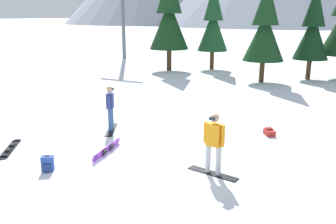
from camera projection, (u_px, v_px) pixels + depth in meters
The scene contains 11 objects.
ground_plane at pixel (144, 166), 10.13m from camera, with size 800.00×800.00×0.00m, color silver.
snowboarder_foreground at pixel (214, 143), 9.36m from camera, with size 1.50×0.49×1.73m.
snowboarder_midground at pixel (110, 107), 13.02m from camera, with size 1.00×1.52×1.71m.
loose_snowboard_far_spare at pixel (10, 149), 11.37m from camera, with size 1.29×1.64×0.09m.
loose_snowboard_near_right at pixel (107, 149), 11.03m from camera, with size 0.37×1.79×0.25m.
backpack_blue at pixel (48, 164), 9.72m from camera, with size 0.38×0.37×0.47m.
backpack_red at pixel (269, 132), 12.68m from camera, with size 0.51×0.54×0.26m.
pine_tree_tall at pixel (213, 23), 27.28m from camera, with size 2.40×2.40×6.74m.
pine_tree_young at pixel (265, 28), 21.88m from camera, with size 2.59×2.59×6.37m.
pine_tree_leaning at pixel (313, 29), 22.93m from camera, with size 2.29×2.29×6.18m.
pine_tree_broad at pixel (169, 16), 26.50m from camera, with size 3.03×3.03×7.67m.
Camera 1 is at (4.97, -7.94, 4.23)m, focal length 37.19 mm.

